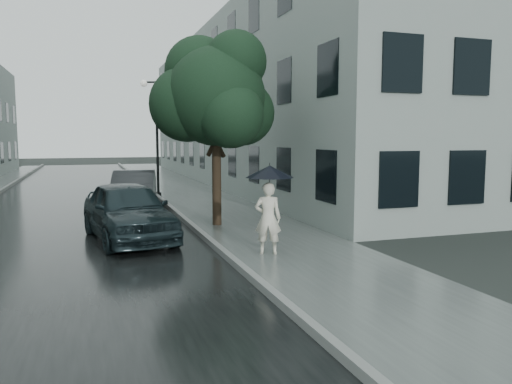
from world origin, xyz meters
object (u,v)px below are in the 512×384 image
object	(u,v)px
street_tree	(215,95)
lamp_post	(154,130)
pedestrian	(268,218)
car_near	(128,211)
car_far	(134,190)

from	to	relation	value
street_tree	lamp_post	bearing A→B (deg)	96.21
street_tree	pedestrian	bearing A→B (deg)	-87.71
street_tree	car_near	xyz separation A→B (m)	(-2.78, -1.59, -3.19)
street_tree	car_far	xyz separation A→B (m)	(-2.12, 4.26, -3.25)
pedestrian	car_far	size ratio (longest dim) A/B	0.38
street_tree	car_far	size ratio (longest dim) A/B	1.34
pedestrian	car_near	size ratio (longest dim) A/B	0.37
car_near	car_far	size ratio (longest dim) A/B	1.04
car_near	pedestrian	bearing A→B (deg)	-51.02
car_near	car_far	bearing A→B (deg)	74.87
car_near	car_far	distance (m)	5.88
pedestrian	car_far	bearing A→B (deg)	-53.58
pedestrian	street_tree	distance (m)	5.30
street_tree	lamp_post	size ratio (longest dim) A/B	1.12
street_tree	car_far	distance (m)	5.76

